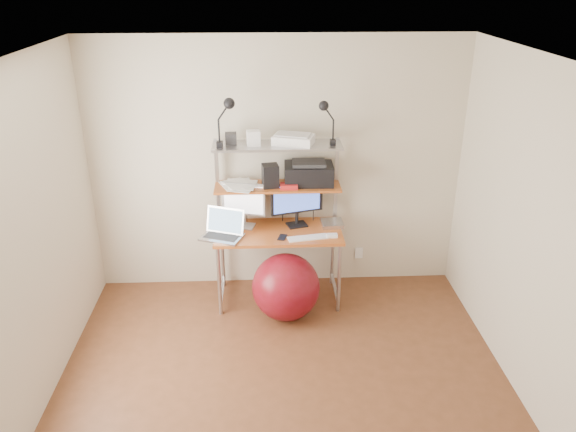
# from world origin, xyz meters

# --- Properties ---
(room) EXTENTS (3.60, 3.60, 3.60)m
(room) POSITION_xyz_m (0.00, 0.00, 1.25)
(room) COLOR brown
(room) RESTS_ON ground
(computer_desk) EXTENTS (1.20, 0.60, 1.57)m
(computer_desk) POSITION_xyz_m (0.00, 1.50, 0.96)
(computer_desk) COLOR #C05225
(computer_desk) RESTS_ON ground
(desktop) EXTENTS (1.20, 0.60, 0.00)m
(desktop) POSITION_xyz_m (0.00, 1.44, 0.74)
(desktop) COLOR #C05225
(desktop) RESTS_ON computer_desk
(mid_shelf) EXTENTS (1.18, 0.34, 0.00)m
(mid_shelf) POSITION_xyz_m (0.00, 1.57, 1.15)
(mid_shelf) COLOR #C05225
(mid_shelf) RESTS_ON computer_desk
(top_shelf) EXTENTS (1.18, 0.34, 0.00)m
(top_shelf) POSITION_xyz_m (0.00, 1.57, 1.55)
(top_shelf) COLOR #ABABAF
(top_shelf) RESTS_ON computer_desk
(floor) EXTENTS (3.60, 3.60, 0.00)m
(floor) POSITION_xyz_m (0.00, 0.00, 0.00)
(floor) COLOR brown
(floor) RESTS_ON ground
(wall_outlet) EXTENTS (0.08, 0.01, 0.12)m
(wall_outlet) POSITION_xyz_m (0.85, 1.79, 0.30)
(wall_outlet) COLOR white
(wall_outlet) RESTS_ON room
(monitor_silver) EXTENTS (0.42, 0.19, 0.47)m
(monitor_silver) POSITION_xyz_m (-0.32, 1.57, 0.99)
(monitor_silver) COLOR silver
(monitor_silver) RESTS_ON desktop
(monitor_black) EXTENTS (0.50, 0.20, 0.51)m
(monitor_black) POSITION_xyz_m (0.18, 1.57, 1.00)
(monitor_black) COLOR black
(monitor_black) RESTS_ON desktop
(laptop) EXTENTS (0.45, 0.41, 0.32)m
(laptop) POSITION_xyz_m (-0.51, 1.35, 0.79)
(laptop) COLOR #B6B6BB
(laptop) RESTS_ON desktop
(keyboard) EXTENTS (0.39, 0.17, 0.01)m
(keyboard) POSITION_xyz_m (0.27, 1.26, 0.75)
(keyboard) COLOR white
(keyboard) RESTS_ON desktop
(mouse) EXTENTS (0.10, 0.06, 0.03)m
(mouse) POSITION_xyz_m (0.49, 1.28, 0.75)
(mouse) COLOR white
(mouse) RESTS_ON desktop
(mac_mini) EXTENTS (0.22, 0.22, 0.04)m
(mac_mini) POSITION_xyz_m (0.52, 1.54, 0.76)
(mac_mini) COLOR #B6B6BB
(mac_mini) RESTS_ON desktop
(phone) EXTENTS (0.10, 0.14, 0.01)m
(phone) POSITION_xyz_m (0.03, 1.29, 0.74)
(phone) COLOR black
(phone) RESTS_ON desktop
(printer) EXTENTS (0.46, 0.32, 0.22)m
(printer) POSITION_xyz_m (0.30, 1.61, 1.25)
(printer) COLOR black
(printer) RESTS_ON mid_shelf
(nas_cube) EXTENTS (0.17, 0.17, 0.21)m
(nas_cube) POSITION_xyz_m (-0.07, 1.54, 1.26)
(nas_cube) COLOR black
(nas_cube) RESTS_ON mid_shelf
(red_box) EXTENTS (0.16, 0.11, 0.04)m
(red_box) POSITION_xyz_m (0.10, 1.49, 1.17)
(red_box) COLOR red
(red_box) RESTS_ON mid_shelf
(scanner) EXTENTS (0.41, 0.33, 0.10)m
(scanner) POSITION_xyz_m (0.15, 1.57, 1.60)
(scanner) COLOR white
(scanner) RESTS_ON top_shelf
(box_white) EXTENTS (0.13, 0.11, 0.14)m
(box_white) POSITION_xyz_m (-0.21, 1.55, 1.62)
(box_white) COLOR white
(box_white) RESTS_ON top_shelf
(box_grey) EXTENTS (0.11, 0.11, 0.10)m
(box_grey) POSITION_xyz_m (-0.42, 1.60, 1.60)
(box_grey) COLOR #2E2E31
(box_grey) RESTS_ON top_shelf
(clip_lamp_left) EXTENTS (0.18, 0.10, 0.45)m
(clip_lamp_left) POSITION_xyz_m (-0.44, 1.48, 1.88)
(clip_lamp_left) COLOR black
(clip_lamp_left) RESTS_ON top_shelf
(clip_lamp_right) EXTENTS (0.16, 0.09, 0.41)m
(clip_lamp_right) POSITION_xyz_m (0.43, 1.52, 1.85)
(clip_lamp_right) COLOR black
(clip_lamp_right) RESTS_ON top_shelf
(exercise_ball) EXTENTS (0.63, 0.63, 0.63)m
(exercise_ball) POSITION_xyz_m (0.06, 1.12, 0.32)
(exercise_ball) COLOR maroon
(exercise_ball) RESTS_ON floor
(paper_stack) EXTENTS (0.38, 0.40, 0.02)m
(paper_stack) POSITION_xyz_m (-0.36, 1.57, 1.16)
(paper_stack) COLOR white
(paper_stack) RESTS_ON mid_shelf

